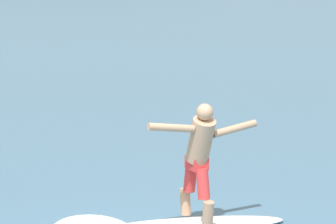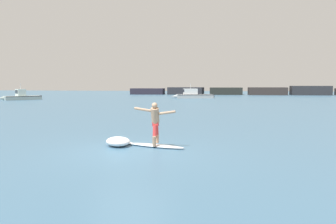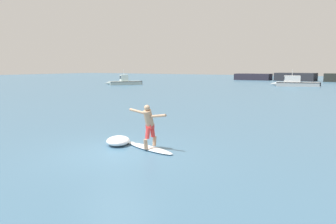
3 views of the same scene
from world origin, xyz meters
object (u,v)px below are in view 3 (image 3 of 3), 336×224
(surfer, at_px, (149,123))
(small_boat_offshore, at_px, (295,83))
(surfboard, at_px, (149,148))
(fishing_boat_near_jetty, at_px, (124,82))

(surfer, relative_size, small_boat_offshore, 0.22)
(surfboard, relative_size, surfer, 1.59)
(surfboard, xyz_separation_m, surfer, (0.04, -0.08, 0.92))
(surfboard, height_order, fishing_boat_near_jetty, fishing_boat_near_jetty)
(surfer, height_order, fishing_boat_near_jetty, fishing_boat_near_jetty)
(fishing_boat_near_jetty, bearing_deg, surfer, -49.81)
(surfboard, xyz_separation_m, small_boat_offshore, (-2.74, 41.14, 0.50))
(fishing_boat_near_jetty, bearing_deg, small_boat_offshore, 21.46)
(small_boat_offshore, bearing_deg, fishing_boat_near_jetty, -158.54)
(surfboard, height_order, surfer, surfer)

